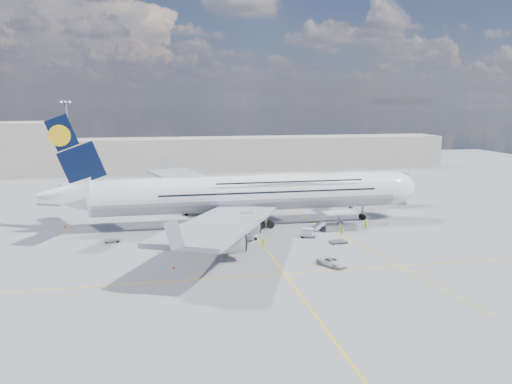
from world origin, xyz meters
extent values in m
plane|color=gray|center=(0.00, 0.00, 0.00)|extent=(300.00, 300.00, 0.00)
cube|color=yellow|center=(0.00, 0.00, 0.01)|extent=(0.25, 220.00, 0.01)
cube|color=yellow|center=(0.00, -20.00, 0.01)|extent=(120.00, 0.25, 0.01)
cube|color=yellow|center=(14.00, 10.00, 0.01)|extent=(14.16, 99.06, 0.01)
cylinder|color=white|center=(0.00, 10.00, 6.80)|extent=(62.00, 7.20, 7.20)
cylinder|color=#9EA0A5|center=(0.00, 10.00, 6.65)|extent=(60.76, 7.13, 7.13)
ellipsoid|color=white|center=(8.00, 10.00, 8.78)|extent=(36.00, 6.84, 3.76)
ellipsoid|color=white|center=(31.00, 10.00, 6.80)|extent=(11.52, 7.20, 7.20)
ellipsoid|color=black|center=(34.24, 10.00, 7.40)|extent=(3.84, 4.16, 1.44)
cone|color=white|center=(-35.50, 10.00, 7.60)|extent=(10.00, 6.84, 6.84)
cube|color=black|center=(-33.50, 10.00, 16.40)|extent=(11.02, 0.46, 14.61)
cylinder|color=yellow|center=(-35.60, 10.00, 18.90)|extent=(4.00, 0.60, 4.00)
cube|color=#999EA3|center=(-8.00, 30.00, 5.60)|extent=(25.49, 39.15, 3.35)
cube|color=#999EA3|center=(-8.00, -10.00, 5.60)|extent=(25.49, 39.15, 3.35)
cylinder|color=#B7BABF|center=(-3.00, 22.50, 3.20)|extent=(5.20, 3.50, 3.50)
cylinder|color=#B7BABF|center=(-7.50, 33.00, 3.20)|extent=(5.20, 3.50, 3.50)
cylinder|color=#B7BABF|center=(-3.00, -2.50, 3.20)|extent=(5.20, 3.50, 3.50)
cylinder|color=#B7BABF|center=(-7.50, -13.00, 3.20)|extent=(5.20, 3.50, 3.50)
cylinder|color=gray|center=(25.00, 10.00, 2.20)|extent=(0.44, 0.44, 3.80)
cylinder|color=black|center=(25.00, 10.00, 0.65)|extent=(1.30, 0.90, 1.30)
cylinder|color=gray|center=(0.00, 10.00, 2.20)|extent=(0.56, 0.56, 3.80)
cylinder|color=black|center=(0.00, 13.20, 0.75)|extent=(1.50, 0.90, 1.50)
cube|color=#B7B7BC|center=(25.00, 18.60, 7.10)|extent=(3.00, 10.00, 2.60)
cube|color=#B7B7BC|center=(33.00, 23.60, 7.10)|extent=(18.00, 3.00, 2.60)
cylinder|color=gray|center=(27.00, 21.60, 3.55)|extent=(0.80, 0.80, 7.10)
cylinder|color=black|center=(27.00, 21.60, 0.45)|extent=(0.90, 0.80, 0.90)
cylinder|color=gray|center=(41.00, 23.60, 3.55)|extent=(1.00, 1.00, 7.10)
cube|color=gray|center=(41.00, 23.60, 0.40)|extent=(2.00, 2.00, 0.80)
cylinder|color=#B7B7BC|center=(25.00, 14.80, 7.10)|extent=(3.60, 3.60, 2.80)
cube|color=silver|center=(17.00, 2.90, 3.50)|extent=(6.50, 3.20, 0.35)
cube|color=gray|center=(17.00, 2.90, 0.55)|extent=(6.50, 3.20, 1.10)
cube|color=gray|center=(17.00, 2.90, 2.05)|extent=(0.22, 1.99, 3.00)
cylinder|color=black|center=(14.40, 1.70, 0.35)|extent=(0.70, 0.30, 0.70)
cube|color=silver|center=(12.80, 2.90, 1.00)|extent=(2.16, 2.60, 1.60)
cylinder|color=gray|center=(-40.00, 45.00, 12.50)|extent=(0.70, 0.70, 25.00)
cube|color=gray|center=(-40.00, 45.00, 25.20)|extent=(3.00, 0.40, 0.60)
cube|color=#B2AD9E|center=(0.00, 95.00, 6.00)|extent=(180.00, 16.00, 12.00)
cube|color=#B2AD9E|center=(-70.00, 100.00, 9.00)|extent=(40.00, 22.00, 18.00)
cube|color=#193814|center=(40.00, 140.00, 4.00)|extent=(160.00, 6.00, 8.00)
cube|color=gray|center=(-12.71, -5.84, 0.30)|extent=(2.66, 1.58, 0.15)
cylinder|color=black|center=(-13.73, -6.36, 0.19)|extent=(0.37, 0.15, 0.37)
cylinder|color=black|center=(-11.69, -5.33, 0.19)|extent=(0.37, 0.15, 0.37)
cube|color=gray|center=(-16.01, -4.28, 0.30)|extent=(2.66, 1.56, 0.15)
cylinder|color=black|center=(-17.03, -4.79, 0.19)|extent=(0.37, 0.15, 0.37)
cylinder|color=black|center=(-14.99, -3.77, 0.19)|extent=(0.37, 0.15, 0.37)
cube|color=gray|center=(-14.54, -2.70, 0.32)|extent=(3.06, 2.44, 0.16)
cylinder|color=black|center=(-15.62, -3.24, 0.20)|extent=(0.40, 0.16, 0.40)
cylinder|color=black|center=(-13.46, -2.16, 0.20)|extent=(0.40, 0.16, 0.40)
cube|color=gray|center=(-26.44, 2.32, 0.30)|extent=(2.90, 2.44, 0.15)
cylinder|color=black|center=(-27.46, 1.81, 0.19)|extent=(0.38, 0.15, 0.38)
cylinder|color=black|center=(-25.42, 2.83, 0.19)|extent=(0.38, 0.15, 0.38)
cube|color=gray|center=(9.20, -1.32, 0.33)|extent=(3.16, 2.49, 0.17)
cylinder|color=black|center=(8.08, -1.88, 0.20)|extent=(0.41, 0.17, 0.41)
cylinder|color=black|center=(10.32, -0.77, 0.20)|extent=(0.41, 0.17, 0.41)
cube|color=silver|center=(9.20, -1.32, 1.07)|extent=(2.44, 2.10, 1.40)
cube|color=gray|center=(13.58, -6.18, 0.36)|extent=(3.24, 1.91, 0.19)
cylinder|color=black|center=(12.33, -6.80, 0.23)|extent=(0.46, 0.19, 0.46)
cylinder|color=black|center=(14.83, -5.55, 0.23)|extent=(0.46, 0.19, 0.46)
cube|color=white|center=(-1.64, -0.92, 0.66)|extent=(2.75, 1.51, 1.22)
cube|color=black|center=(-1.64, -0.92, 1.41)|extent=(1.06, 1.23, 0.47)
cylinder|color=black|center=(-2.58, -1.44, 0.30)|extent=(0.60, 0.23, 0.60)
cylinder|color=black|center=(-0.71, -0.41, 0.30)|extent=(0.60, 0.23, 0.60)
cube|color=gray|center=(-9.95, 22.13, 0.93)|extent=(6.16, 2.62, 1.85)
cube|color=white|center=(-10.60, 22.13, 2.69)|extent=(4.59, 2.60, 2.04)
cube|color=white|center=(-7.63, 22.13, 1.76)|extent=(1.81, 2.24, 1.48)
cube|color=black|center=(-6.98, 22.13, 1.95)|extent=(0.26, 1.86, 0.83)
cylinder|color=black|center=(-7.91, 21.07, 0.51)|extent=(1.02, 0.32, 1.02)
cylinder|color=black|center=(-11.99, 23.20, 0.51)|extent=(1.02, 0.32, 1.02)
cube|color=#ED4D0C|center=(-10.60, 22.13, 2.04)|extent=(4.64, 2.65, 0.46)
cube|color=gray|center=(-13.25, 38.19, 0.87)|extent=(5.82, 2.64, 1.73)
cube|color=white|center=(-13.86, 38.19, 2.51)|extent=(4.36, 2.58, 1.91)
cube|color=white|center=(-11.08, 38.19, 1.65)|extent=(1.75, 2.14, 1.39)
cube|color=black|center=(-10.48, 38.19, 1.82)|extent=(0.30, 1.74, 0.78)
cylinder|color=black|center=(-11.34, 37.20, 0.48)|extent=(0.95, 0.30, 0.95)
cylinder|color=black|center=(-15.16, 39.19, 0.48)|extent=(0.95, 0.30, 0.95)
imported|color=silver|center=(8.12, -18.02, 0.69)|extent=(4.48, 5.47, 1.39)
imported|color=#A3FB1A|center=(24.47, 14.53, 0.97)|extent=(0.84, 0.72, 1.94)
imported|color=#ADEB18|center=(16.04, -1.26, 0.98)|extent=(1.10, 1.19, 1.97)
imported|color=#E1FF1A|center=(-9.94, -4.74, 0.99)|extent=(0.50, 1.17, 1.98)
imported|color=#D5FD1A|center=(23.24, 3.76, 0.82)|extent=(0.86, 0.96, 1.65)
imported|color=#B9F619|center=(-0.24, -6.01, 0.81)|extent=(1.18, 0.89, 1.63)
cone|color=#ED4D0C|center=(28.12, 4.79, 0.28)|extent=(0.44, 0.44, 0.56)
cube|color=#ED4D0C|center=(28.12, 4.79, 0.02)|extent=(0.38, 0.38, 0.03)
cone|color=#ED4D0C|center=(-2.23, 20.88, 0.24)|extent=(0.37, 0.37, 0.48)
cube|color=#ED4D0C|center=(-2.23, 20.88, 0.01)|extent=(0.32, 0.32, 0.03)
cone|color=#ED4D0C|center=(-17.04, 40.52, 0.27)|extent=(0.42, 0.42, 0.53)
cube|color=#ED4D0C|center=(-17.04, 40.52, 0.01)|extent=(0.36, 0.36, 0.03)
cone|color=#ED4D0C|center=(-9.84, -5.32, 0.32)|extent=(0.50, 0.50, 0.63)
cube|color=#ED4D0C|center=(-9.84, -5.32, 0.02)|extent=(0.43, 0.43, 0.03)
cone|color=#ED4D0C|center=(-16.02, -14.58, 0.24)|extent=(0.38, 0.38, 0.48)
cube|color=#ED4D0C|center=(-16.02, -14.58, 0.01)|extent=(0.33, 0.33, 0.03)
cone|color=#ED4D0C|center=(-36.69, 15.07, 0.29)|extent=(0.46, 0.46, 0.58)
cube|color=#ED4D0C|center=(-36.69, 15.07, 0.02)|extent=(0.40, 0.40, 0.03)
camera|label=1|loc=(-17.76, -88.33, 25.13)|focal=35.00mm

